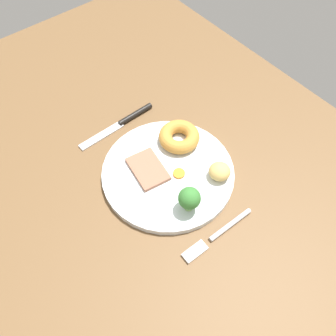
{
  "coord_description": "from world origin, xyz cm",
  "views": [
    {
      "loc": [
        -31.64,
        23.24,
        63.5
      ],
      "look_at": [
        -1.03,
        -1.43,
        6.0
      ],
      "focal_mm": 38.98,
      "sensor_mm": 36.0,
      "label": 1
    }
  ],
  "objects_px": {
    "roast_potato_left": "(220,171)",
    "knife": "(123,122)",
    "fork": "(216,235)",
    "broccoli_floret": "(189,199)",
    "dinner_plate": "(168,173)",
    "carrot_coin_front": "(179,173)",
    "meat_slice_main": "(148,169)",
    "yorkshire_pudding": "(179,137)"
  },
  "relations": [
    {
      "from": "roast_potato_left",
      "to": "broccoli_floret",
      "type": "distance_m",
      "value": 0.09
    },
    {
      "from": "meat_slice_main",
      "to": "yorkshire_pudding",
      "type": "height_order",
      "value": "yorkshire_pudding"
    },
    {
      "from": "roast_potato_left",
      "to": "knife",
      "type": "xyz_separation_m",
      "value": [
        0.24,
        0.06,
        -0.02
      ]
    },
    {
      "from": "yorkshire_pudding",
      "to": "roast_potato_left",
      "type": "bearing_deg",
      "value": -177.68
    },
    {
      "from": "dinner_plate",
      "to": "broccoli_floret",
      "type": "relative_size",
      "value": 4.75
    },
    {
      "from": "meat_slice_main",
      "to": "broccoli_floret",
      "type": "bearing_deg",
      "value": -175.84
    },
    {
      "from": "carrot_coin_front",
      "to": "broccoli_floret",
      "type": "relative_size",
      "value": 0.42
    },
    {
      "from": "roast_potato_left",
      "to": "carrot_coin_front",
      "type": "height_order",
      "value": "roast_potato_left"
    },
    {
      "from": "dinner_plate",
      "to": "knife",
      "type": "distance_m",
      "value": 0.17
    },
    {
      "from": "meat_slice_main",
      "to": "carrot_coin_front",
      "type": "distance_m",
      "value": 0.06
    },
    {
      "from": "meat_slice_main",
      "to": "fork",
      "type": "distance_m",
      "value": 0.18
    },
    {
      "from": "dinner_plate",
      "to": "carrot_coin_front",
      "type": "distance_m",
      "value": 0.02
    },
    {
      "from": "knife",
      "to": "fork",
      "type": "bearing_deg",
      "value": 84.51
    },
    {
      "from": "meat_slice_main",
      "to": "carrot_coin_front",
      "type": "bearing_deg",
      "value": -137.52
    },
    {
      "from": "broccoli_floret",
      "to": "knife",
      "type": "xyz_separation_m",
      "value": [
        0.25,
        -0.03,
        -0.04
      ]
    },
    {
      "from": "meat_slice_main",
      "to": "carrot_coin_front",
      "type": "xyz_separation_m",
      "value": [
        -0.04,
        -0.04,
        -0.0
      ]
    },
    {
      "from": "broccoli_floret",
      "to": "fork",
      "type": "distance_m",
      "value": 0.08
    },
    {
      "from": "roast_potato_left",
      "to": "yorkshire_pudding",
      "type": "bearing_deg",
      "value": 2.32
    },
    {
      "from": "dinner_plate",
      "to": "yorkshire_pudding",
      "type": "height_order",
      "value": "yorkshire_pudding"
    },
    {
      "from": "yorkshire_pudding",
      "to": "roast_potato_left",
      "type": "distance_m",
      "value": 0.11
    },
    {
      "from": "roast_potato_left",
      "to": "meat_slice_main",
      "type": "bearing_deg",
      "value": 45.6
    },
    {
      "from": "yorkshire_pudding",
      "to": "knife",
      "type": "distance_m",
      "value": 0.14
    },
    {
      "from": "meat_slice_main",
      "to": "yorkshire_pudding",
      "type": "relative_size",
      "value": 1.01
    },
    {
      "from": "dinner_plate",
      "to": "fork",
      "type": "bearing_deg",
      "value": 174.19
    },
    {
      "from": "meat_slice_main",
      "to": "broccoli_floret",
      "type": "height_order",
      "value": "broccoli_floret"
    },
    {
      "from": "yorkshire_pudding",
      "to": "fork",
      "type": "xyz_separation_m",
      "value": [
        -0.2,
        0.08,
        -0.02
      ]
    },
    {
      "from": "yorkshire_pudding",
      "to": "meat_slice_main",
      "type": "bearing_deg",
      "value": 100.78
    },
    {
      "from": "yorkshire_pudding",
      "to": "carrot_coin_front",
      "type": "bearing_deg",
      "value": 140.13
    },
    {
      "from": "dinner_plate",
      "to": "knife",
      "type": "relative_size",
      "value": 1.39
    },
    {
      "from": "meat_slice_main",
      "to": "carrot_coin_front",
      "type": "relative_size",
      "value": 3.65
    },
    {
      "from": "dinner_plate",
      "to": "meat_slice_main",
      "type": "distance_m",
      "value": 0.04
    },
    {
      "from": "dinner_plate",
      "to": "broccoli_floret",
      "type": "height_order",
      "value": "broccoli_floret"
    },
    {
      "from": "yorkshire_pudding",
      "to": "dinner_plate",
      "type": "bearing_deg",
      "value": 124.21
    },
    {
      "from": "roast_potato_left",
      "to": "broccoli_floret",
      "type": "xyz_separation_m",
      "value": [
        -0.02,
        0.09,
        0.02
      ]
    },
    {
      "from": "roast_potato_left",
      "to": "fork",
      "type": "bearing_deg",
      "value": 134.98
    },
    {
      "from": "fork",
      "to": "knife",
      "type": "bearing_deg",
      "value": -92.9
    },
    {
      "from": "roast_potato_left",
      "to": "fork",
      "type": "distance_m",
      "value": 0.12
    },
    {
      "from": "meat_slice_main",
      "to": "roast_potato_left",
      "type": "bearing_deg",
      "value": -134.4
    },
    {
      "from": "dinner_plate",
      "to": "knife",
      "type": "xyz_separation_m",
      "value": [
        0.17,
        -0.01,
        -0.0
      ]
    },
    {
      "from": "knife",
      "to": "broccoli_floret",
      "type": "bearing_deg",
      "value": 82.1
    },
    {
      "from": "dinner_plate",
      "to": "broccoli_floret",
      "type": "distance_m",
      "value": 0.1
    },
    {
      "from": "carrot_coin_front",
      "to": "fork",
      "type": "distance_m",
      "value": 0.14
    }
  ]
}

